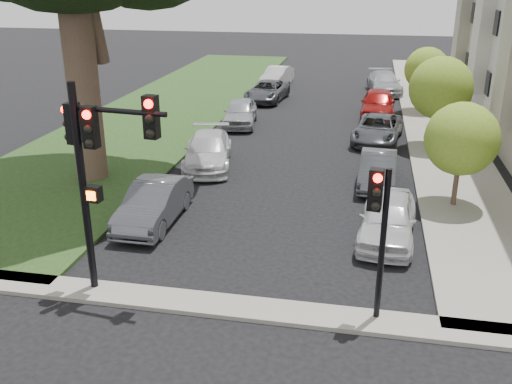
% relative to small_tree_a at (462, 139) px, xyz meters
% --- Properties ---
extents(ground, '(140.00, 140.00, 0.00)m').
position_rel_small_tree_a_xyz_m(ground, '(-6.20, -9.95, -2.52)').
color(ground, black).
rests_on(ground, ground).
extents(grass_strip, '(8.00, 44.00, 0.12)m').
position_rel_small_tree_a_xyz_m(grass_strip, '(-15.20, 14.05, -2.46)').
color(grass_strip, '#1B3212').
rests_on(grass_strip, ground).
extents(sidewalk_right, '(3.50, 44.00, 0.12)m').
position_rel_small_tree_a_xyz_m(sidewalk_right, '(0.55, 14.05, -2.46)').
color(sidewalk_right, gray).
rests_on(sidewalk_right, ground).
extents(sidewalk_cross, '(60.00, 1.00, 0.12)m').
position_rel_small_tree_a_xyz_m(sidewalk_cross, '(-6.20, -7.95, -2.46)').
color(sidewalk_cross, gray).
rests_on(sidewalk_cross, ground).
extents(small_tree_a, '(2.53, 2.53, 3.80)m').
position_rel_small_tree_a_xyz_m(small_tree_a, '(0.00, 0.00, 0.00)').
color(small_tree_a, '#443528').
rests_on(small_tree_a, ground).
extents(small_tree_b, '(2.89, 2.89, 4.34)m').
position_rel_small_tree_a_xyz_m(small_tree_b, '(0.00, 7.36, 0.36)').
color(small_tree_b, '#443528').
rests_on(small_tree_b, ground).
extents(small_tree_c, '(2.56, 2.56, 3.83)m').
position_rel_small_tree_a_xyz_m(small_tree_c, '(0.00, 14.99, 0.03)').
color(small_tree_c, '#443528').
rests_on(small_tree_c, ground).
extents(traffic_signal_main, '(2.69, 0.70, 5.50)m').
position_rel_small_tree_a_xyz_m(traffic_signal_main, '(-9.57, -7.72, 1.27)').
color(traffic_signal_main, black).
rests_on(traffic_signal_main, ground).
extents(traffic_signal_secondary, '(0.51, 0.41, 3.87)m').
position_rel_small_tree_a_xyz_m(traffic_signal_secondary, '(-2.82, -7.76, 0.18)').
color(traffic_signal_secondary, black).
rests_on(traffic_signal_secondary, ground).
extents(car_parked_0, '(2.02, 4.31, 1.42)m').
position_rel_small_tree_a_xyz_m(car_parked_0, '(-2.38, -3.13, -1.81)').
color(car_parked_0, silver).
rests_on(car_parked_0, ground).
extents(car_parked_1, '(1.53, 3.98, 1.29)m').
position_rel_small_tree_a_xyz_m(car_parked_1, '(-2.68, 1.76, -1.88)').
color(car_parked_1, '#3F4247').
rests_on(car_parked_1, ground).
extents(car_parked_2, '(2.72, 4.88, 1.29)m').
position_rel_small_tree_a_xyz_m(car_parked_2, '(-2.67, 8.06, -1.88)').
color(car_parked_2, '#3F4247').
rests_on(car_parked_2, ground).
extents(car_parked_3, '(1.97, 4.70, 1.59)m').
position_rel_small_tree_a_xyz_m(car_parked_3, '(-2.65, 13.29, -1.73)').
color(car_parked_3, maroon).
rests_on(car_parked_3, ground).
extents(car_parked_4, '(2.63, 5.13, 1.42)m').
position_rel_small_tree_a_xyz_m(car_parked_4, '(-2.20, 20.48, -1.81)').
color(car_parked_4, '#999BA0').
rests_on(car_parked_4, ground).
extents(car_parked_5, '(1.48, 4.23, 1.39)m').
position_rel_small_tree_a_xyz_m(car_parked_5, '(-9.97, -3.34, -1.83)').
color(car_parked_5, '#3F4247').
rests_on(car_parked_5, ground).
extents(car_parked_6, '(2.86, 5.07, 1.39)m').
position_rel_small_tree_a_xyz_m(car_parked_6, '(-9.84, 2.78, -1.83)').
color(car_parked_6, silver).
rests_on(car_parked_6, ground).
extents(car_parked_7, '(2.20, 4.37, 1.43)m').
position_rel_small_tree_a_xyz_m(car_parked_7, '(-10.03, 9.91, -1.81)').
color(car_parked_7, '#999BA0').
rests_on(car_parked_7, ground).
extents(car_parked_8, '(2.55, 4.82, 1.29)m').
position_rel_small_tree_a_xyz_m(car_parked_8, '(-9.69, 16.37, -1.88)').
color(car_parked_8, '#3F4247').
rests_on(car_parked_8, ground).
extents(car_parked_9, '(2.05, 4.32, 1.37)m').
position_rel_small_tree_a_xyz_m(car_parked_9, '(-9.92, 21.76, -1.84)').
color(car_parked_9, silver).
rests_on(car_parked_9, ground).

